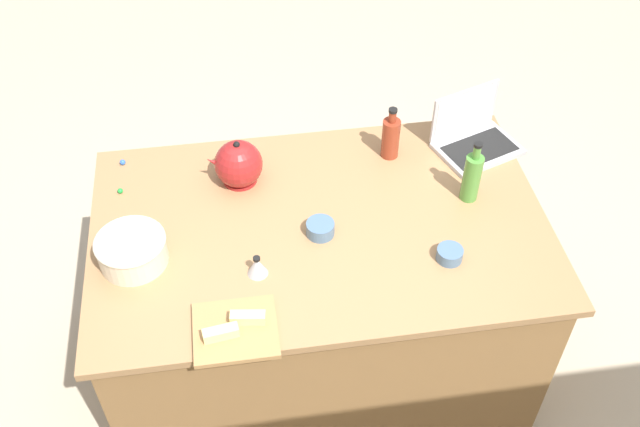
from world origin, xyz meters
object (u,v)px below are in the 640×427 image
Objects in this scene: bottle_soy at (391,137)px; kettle at (238,164)px; cutting_board at (235,330)px; ramekin_small at (450,254)px; laptop at (473,136)px; mixing_bowl_large at (132,250)px; butter_stick_left at (248,318)px; kitchen_timer at (257,266)px; bottle_olive at (472,176)px; butter_stick_right at (221,333)px; ramekin_medium at (320,229)px.

bottle_soy reaches higher than kettle.
ramekin_small is at bearing -165.08° from cutting_board.
laptop is 1.38m from mixing_bowl_large.
kettle is at bearing -36.54° from ramekin_small.
mixing_bowl_large reaches higher than cutting_board.
laptop reaches higher than butter_stick_left.
mixing_bowl_large is 0.42m from kitchen_timer.
kettle is 2.38× the size of ramekin_small.
kettle reaches higher than ramekin_small.
kitchen_timer is (-0.41, 0.12, -0.02)m from mixing_bowl_large.
laptop is 1.40× the size of cutting_board.
butter_stick_left is 0.21m from kitchen_timer.
cutting_board is (-0.32, 0.34, -0.05)m from mixing_bowl_large.
bottle_soy is (0.34, 0.01, 0.04)m from laptop.
butter_stick_right is at bearing 28.26° from bottle_olive.
ramekin_medium is (-0.32, -0.38, 0.02)m from cutting_board.
ramekin_medium is (-0.64, -0.03, -0.03)m from mixing_bowl_large.
butter_stick_right is 1.43× the size of kitchen_timer.
kettle is at bearing -137.29° from mixing_bowl_large.
kitchen_timer is at bearing 30.79° from laptop.
bottle_olive reaches higher than ramekin_medium.
butter_stick_left is 0.72m from ramekin_small.
kettle is 1.94× the size of butter_stick_left.
kitchen_timer reaches higher than ramekin_small.
mixing_bowl_large is at bearing 17.87° from laptop.
ramekin_small is 0.90× the size of ramekin_medium.
bottle_soy is at bearing -130.78° from cutting_board.
butter_stick_right reaches higher than ramekin_small.
bottle_olive is at bearing 130.36° from bottle_soy.
cutting_board is 0.06m from butter_stick_right.
kitchen_timer is at bearing 93.23° from kettle.
mixing_bowl_large is 1.12× the size of kettle.
butter_stick_right is (1.03, 0.79, -0.01)m from laptop.
laptop reaches higher than butter_stick_right.
kettle reaches higher than mixing_bowl_large.
ramekin_small is (-0.74, -0.20, 0.01)m from cutting_board.
laptop is 1.53× the size of mixing_bowl_large.
ramekin_small is (0.15, 0.28, -0.08)m from bottle_olive.
bottle_olive reaches higher than laptop.
bottle_olive is at bearing -169.85° from ramekin_medium.
mixing_bowl_large is 2.40× the size of ramekin_medium.
cutting_board is 2.38× the size of butter_stick_left.
butter_stick_right is (0.11, 0.72, -0.04)m from kettle.
ramekin_medium is (-0.26, 0.32, -0.05)m from kettle.
ramekin_medium is (0.42, -0.18, 0.00)m from ramekin_small.
laptop is at bearing -141.90° from butter_stick_left.
kitchen_timer is (0.80, 0.25, -0.07)m from bottle_olive.
mixing_bowl_large is 0.94× the size of bottle_olive.
butter_stick_left is at bearing 38.10° from laptop.
ramekin_medium is at bearing -177.01° from mixing_bowl_large.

